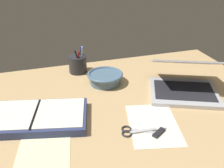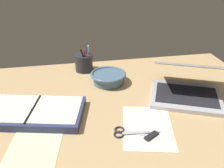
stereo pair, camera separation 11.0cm
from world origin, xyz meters
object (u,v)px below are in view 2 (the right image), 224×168
laptop (187,86)px  planner (34,112)px  scissors (123,132)px  pen_cup (84,63)px  bowl (108,77)px

laptop → planner: (-67.16, -3.27, -3.48)cm
planner → scissors: planner is taller
planner → scissors: bearing=-14.8°
planner → scissors: 37.46cm
laptop → scissors: laptop is taller
planner → pen_cup: bearing=71.6°
pen_cup → planner: (-23.64, -38.64, -3.00)cm
bowl → pen_cup: bearing=122.5°
pen_cup → scissors: bearing=-80.4°
planner → scissors: (33.09, -17.50, -1.38)cm
laptop → planner: bearing=-154.2°
laptop → scissors: 40.19cm
bowl → laptop: bearing=-29.6°
bowl → pen_cup: pen_cup is taller
scissors → laptop: bearing=48.1°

